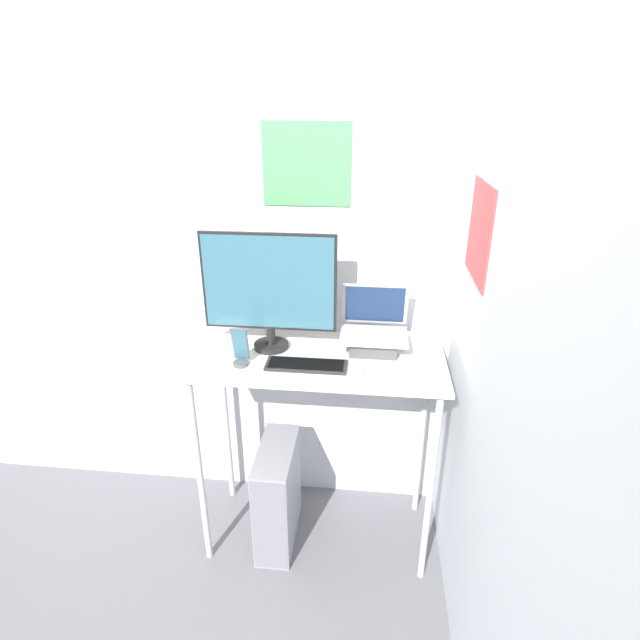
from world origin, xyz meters
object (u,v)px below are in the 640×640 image
(monitor, at_px, (269,289))
(cell_phone, at_px, (240,352))
(keyboard, at_px, (306,365))
(computer_tower, at_px, (278,495))
(laptop, at_px, (374,335))
(mouse, at_px, (360,369))

(monitor, xyz_separation_m, cell_phone, (-0.10, -0.18, -0.23))
(keyboard, relative_size, computer_tower, 0.63)
(keyboard, xyz_separation_m, computer_tower, (-0.16, 0.04, -0.78))
(monitor, relative_size, computer_tower, 1.08)
(laptop, distance_m, cell_phone, 0.60)
(keyboard, bearing_deg, computer_tower, 165.20)
(mouse, xyz_separation_m, cell_phone, (-0.51, 0.01, 0.05))
(monitor, xyz_separation_m, keyboard, (0.19, -0.17, -0.28))
(cell_phone, bearing_deg, keyboard, 1.91)
(computer_tower, bearing_deg, monitor, 101.35)
(keyboard, height_order, computer_tower, keyboard)
(mouse, distance_m, computer_tower, 0.88)
(laptop, relative_size, cell_phone, 1.73)
(monitor, distance_m, computer_tower, 1.06)
(monitor, height_order, mouse, monitor)
(cell_phone, height_order, computer_tower, cell_phone)
(laptop, xyz_separation_m, computer_tower, (-0.44, -0.15, -0.85))
(monitor, distance_m, keyboard, 0.37)
(cell_phone, distance_m, computer_tower, 0.84)
(computer_tower, bearing_deg, keyboard, -14.80)
(monitor, xyz_separation_m, computer_tower, (0.02, -0.12, -1.06))
(monitor, height_order, computer_tower, monitor)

